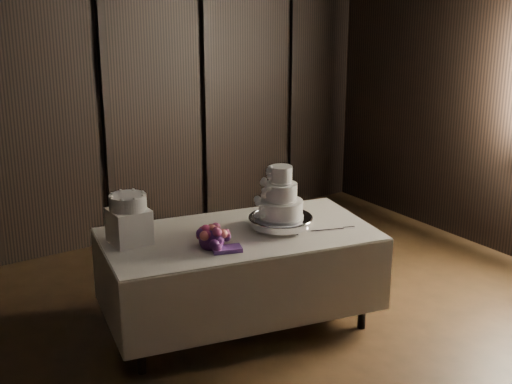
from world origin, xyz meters
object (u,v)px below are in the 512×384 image
at_px(wedding_cake, 279,198).
at_px(bouquet, 212,238).
at_px(display_table, 239,276).
at_px(cake_stand, 281,223).
at_px(small_cake, 128,202).
at_px(box_pedestal, 129,226).

distance_m(wedding_cake, bouquet, 0.62).
xyz_separation_m(display_table, wedding_cake, (0.28, -0.11, 0.59)).
bearing_deg(cake_stand, wedding_cake, -150.26).
relative_size(display_table, cake_stand, 4.47).
bearing_deg(wedding_cake, bouquet, -166.68).
relative_size(bouquet, small_cake, 1.59).
bearing_deg(wedding_cake, display_table, 170.05).
xyz_separation_m(display_table, bouquet, (-0.31, -0.13, 0.41)).
bearing_deg(small_cake, display_table, -19.87).
height_order(wedding_cake, bouquet, wedding_cake).
bearing_deg(display_table, wedding_cake, -9.11).
bearing_deg(small_cake, wedding_cake, -20.18).
bearing_deg(small_cake, bouquet, -42.55).
height_order(wedding_cake, box_pedestal, wedding_cake).
xyz_separation_m(bouquet, box_pedestal, (-0.44, 0.40, 0.05)).
relative_size(wedding_cake, bouquet, 0.94).
xyz_separation_m(cake_stand, wedding_cake, (-0.03, -0.02, 0.20)).
xyz_separation_m(display_table, small_cake, (-0.75, 0.27, 0.65)).
relative_size(bouquet, box_pedestal, 1.61).
distance_m(box_pedestal, small_cake, 0.18).
bearing_deg(wedding_cake, small_cake, 170.87).
distance_m(bouquet, small_cake, 0.64).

